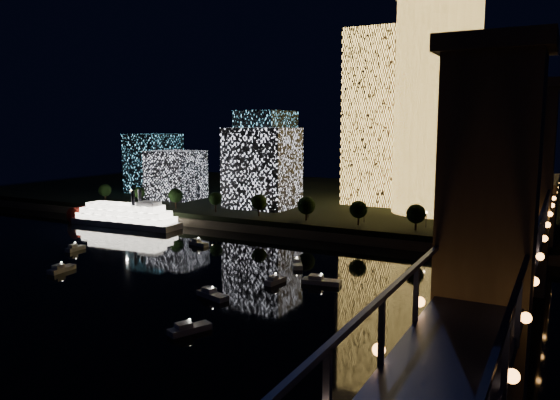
{
  "coord_description": "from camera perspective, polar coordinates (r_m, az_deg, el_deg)",
  "views": [
    {
      "loc": [
        73.35,
        -90.02,
        39.7
      ],
      "look_at": [
        -3.42,
        55.0,
        16.97
      ],
      "focal_mm": 35.0,
      "sensor_mm": 36.0,
      "label": 1
    }
  ],
  "objects": [
    {
      "name": "ground",
      "position": [
        122.72,
        -10.87,
        -11.14
      ],
      "size": [
        520.0,
        520.0,
        0.0
      ],
      "primitive_type": "plane",
      "color": "black",
      "rests_on": "ground"
    },
    {
      "name": "far_bank",
      "position": [
        263.2,
        11.43,
        -0.4
      ],
      "size": [
        420.0,
        160.0,
        5.0
      ],
      "primitive_type": "cube",
      "color": "black",
      "rests_on": "ground"
    },
    {
      "name": "seawall",
      "position": [
        190.87,
        4.71,
        -3.69
      ],
      "size": [
        420.0,
        6.0,
        3.0
      ],
      "primitive_type": "cube",
      "color": "#6B5E4C",
      "rests_on": "ground"
    },
    {
      "name": "tower_cylindrical",
      "position": [
        222.79,
        16.02,
        9.58
      ],
      "size": [
        34.0,
        34.0,
        84.63
      ],
      "color": "#F1B64D",
      "rests_on": "far_bank"
    },
    {
      "name": "tower_rectangular",
      "position": [
        245.24,
        9.99,
        8.43
      ],
      "size": [
        23.6,
        23.6,
        75.1
      ],
      "primitive_type": "cube",
      "color": "#F1B64D",
      "rests_on": "far_bank"
    },
    {
      "name": "midrise_blocks",
      "position": [
        256.48,
        -5.88,
        3.84
      ],
      "size": [
        100.64,
        50.33,
        41.16
      ],
      "color": "silver",
      "rests_on": "far_bank"
    },
    {
      "name": "truss_bridge",
      "position": [
        96.99,
        22.25,
        -6.71
      ],
      "size": [
        13.0,
        266.0,
        50.0
      ],
      "color": "navy",
      "rests_on": "ground"
    },
    {
      "name": "riverboat",
      "position": [
        224.74,
        -16.28,
        -1.61
      ],
      "size": [
        50.67,
        13.08,
        15.12
      ],
      "color": "silver",
      "rests_on": "ground"
    },
    {
      "name": "motorboats",
      "position": [
        136.61,
        -9.72,
        -8.77
      ],
      "size": [
        126.29,
        86.65,
        2.78
      ],
      "color": "silver",
      "rests_on": "ground"
    },
    {
      "name": "esplanade_trees",
      "position": [
        203.18,
        0.19,
        -0.39
      ],
      "size": [
        166.17,
        6.67,
        8.84
      ],
      "color": "black",
      "rests_on": "far_bank"
    },
    {
      "name": "street_lamps",
      "position": [
        215.24,
        -2.34,
        -0.32
      ],
      "size": [
        132.7,
        0.7,
        5.65
      ],
      "color": "black",
      "rests_on": "far_bank"
    }
  ]
}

